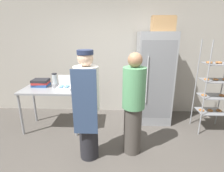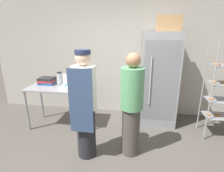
{
  "view_description": "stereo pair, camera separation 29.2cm",
  "coord_description": "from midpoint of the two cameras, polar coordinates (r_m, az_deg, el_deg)",
  "views": [
    {
      "loc": [
        0.11,
        -2.03,
        1.91
      ],
      "look_at": [
        -0.01,
        0.76,
        1.06
      ],
      "focal_mm": 28.0,
      "sensor_mm": 36.0,
      "label": 1
    },
    {
      "loc": [
        0.4,
        -2.0,
        1.91
      ],
      "look_at": [
        -0.01,
        0.76,
        1.06
      ],
      "focal_mm": 28.0,
      "sensor_mm": 36.0,
      "label": 2
    }
  ],
  "objects": [
    {
      "name": "refrigerator",
      "position": [
        3.87,
        17.14,
        2.09
      ],
      "size": [
        0.73,
        0.75,
        1.94
      ],
      "color": "gray",
      "rests_on": "ground_plane"
    },
    {
      "name": "person_baker",
      "position": [
        2.64,
        -5.69,
        -6.15
      ],
      "size": [
        0.36,
        0.38,
        1.69
      ],
      "color": "#232328",
      "rests_on": "ground_plane"
    },
    {
      "name": "back_wall",
      "position": [
        4.2,
        5.06,
        11.85
      ],
      "size": [
        6.4,
        0.12,
        3.09
      ],
      "primitive_type": "cube",
      "color": "#ADA89E",
      "rests_on": "ground_plane"
    },
    {
      "name": "prep_counter",
      "position": [
        3.71,
        -15.61,
        -1.8
      ],
      "size": [
        1.13,
        0.63,
        0.86
      ],
      "color": "gray",
      "rests_on": "ground_plane"
    },
    {
      "name": "baking_rack",
      "position": [
        3.83,
        34.29,
        -1.39
      ],
      "size": [
        0.56,
        0.44,
        1.81
      ],
      "color": "#93969B",
      "rests_on": "ground_plane"
    },
    {
      "name": "person_customer",
      "position": [
        2.73,
        9.5,
        -6.39
      ],
      "size": [
        0.35,
        0.35,
        1.65
      ],
      "color": "#47423D",
      "rests_on": "ground_plane"
    },
    {
      "name": "ground_plane",
      "position": [
        2.79,
        1.0,
        -26.28
      ],
      "size": [
        14.0,
        14.0,
        0.0
      ],
      "primitive_type": "plane",
      "color": "#4C4742"
    },
    {
      "name": "cardboard_storage_box",
      "position": [
        3.68,
        20.34,
        18.59
      ],
      "size": [
        0.45,
        0.28,
        0.29
      ],
      "color": "#A87F51",
      "rests_on": "refrigerator"
    },
    {
      "name": "binder_stack",
      "position": [
        3.92,
        -18.47,
        1.59
      ],
      "size": [
        0.34,
        0.29,
        0.14
      ],
      "color": "#2D5193",
      "rests_on": "prep_counter"
    },
    {
      "name": "donut_box",
      "position": [
        3.53,
        -11.84,
        0.06
      ],
      "size": [
        0.29,
        0.22,
        0.26
      ],
      "color": "white",
      "rests_on": "prep_counter"
    },
    {
      "name": "blender_pitcher",
      "position": [
        3.7,
        -14.54,
        1.98
      ],
      "size": [
        0.13,
        0.13,
        0.29
      ],
      "color": "#99999E",
      "rests_on": "prep_counter"
    }
  ]
}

